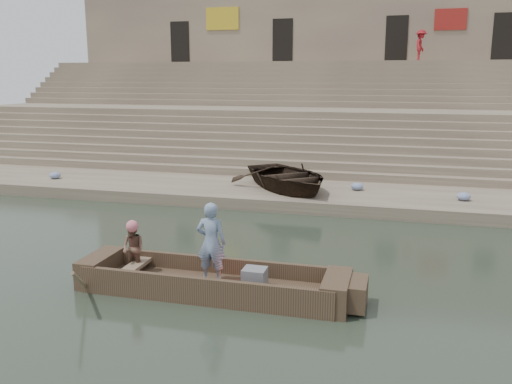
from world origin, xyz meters
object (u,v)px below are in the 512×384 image
at_px(rowing_man, 133,248).
at_px(beached_rowboat, 288,177).
at_px(pedestrian, 421,45).
at_px(television, 254,278).
at_px(main_rowboat, 212,288).
at_px(standing_man, 211,242).

height_order(rowing_man, beached_rowboat, beached_rowboat).
distance_m(beached_rowboat, pedestrian, 16.41).
bearing_deg(television, beached_rowboat, 97.45).
distance_m(rowing_man, pedestrian, 24.81).
bearing_deg(television, pedestrian, 81.55).
distance_m(main_rowboat, pedestrian, 24.69).
bearing_deg(pedestrian, main_rowboat, -179.68).
bearing_deg(rowing_man, beached_rowboat, 95.50).
height_order(standing_man, pedestrian, pedestrian).
relative_size(standing_man, beached_rowboat, 0.38).
relative_size(main_rowboat, television, 10.87).
xyz_separation_m(main_rowboat, rowing_man, (-1.81, 0.13, 0.66)).
bearing_deg(standing_man, main_rowboat, 103.38).
xyz_separation_m(beached_rowboat, pedestrian, (4.64, 14.85, 5.22)).
relative_size(standing_man, rowing_man, 1.53).
xyz_separation_m(rowing_man, beached_rowboat, (1.58, 8.57, 0.09)).
distance_m(rowing_man, television, 2.74).
bearing_deg(rowing_man, television, 13.15).
bearing_deg(standing_man, pedestrian, -104.09).
relative_size(television, beached_rowboat, 0.10).
xyz_separation_m(standing_man, rowing_man, (-1.79, 0.04, -0.29)).
xyz_separation_m(rowing_man, pedestrian, (6.22, 23.42, 5.31)).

